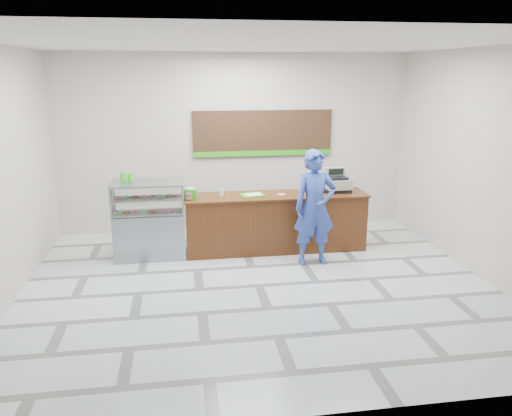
{
  "coord_description": "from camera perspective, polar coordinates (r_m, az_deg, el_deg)",
  "views": [
    {
      "loc": [
        -1.1,
        -6.88,
        3.13
      ],
      "look_at": [
        0.09,
        0.9,
        0.97
      ],
      "focal_mm": 35.0,
      "sensor_mm": 36.0,
      "label": 1
    }
  ],
  "objects": [
    {
      "name": "green_cup_right",
      "position": [
        8.82,
        -14.21,
        3.48
      ],
      "size": [
        0.08,
        0.08,
        0.13
      ],
      "primitive_type": "cylinder",
      "color": "green",
      "rests_on": "display_case"
    },
    {
      "name": "straw_cup",
      "position": [
        8.77,
        -3.95,
        1.8
      ],
      "size": [
        0.08,
        0.08,
        0.11
      ],
      "primitive_type": "cylinder",
      "color": "silver",
      "rests_on": "sales_counter"
    },
    {
      "name": "floor",
      "position": [
        7.64,
        0.34,
        -8.87
      ],
      "size": [
        7.0,
        7.0,
        0.0
      ],
      "primitive_type": "plane",
      "color": "silver",
      "rests_on": "ground"
    },
    {
      "name": "napkin_box",
      "position": [
        8.83,
        -7.51,
        1.85
      ],
      "size": [
        0.19,
        0.19,
        0.13
      ],
      "primitive_type": "cube",
      "rotation": [
        0.0,
        0.0,
        -0.32
      ],
      "color": "white",
      "rests_on": "sales_counter"
    },
    {
      "name": "display_case",
      "position": [
        8.8,
        -12.08,
        -1.23
      ],
      "size": [
        1.22,
        0.72,
        1.33
      ],
      "color": "gray",
      "rests_on": "floor"
    },
    {
      "name": "back_wall",
      "position": [
        10.04,
        -2.36,
        7.39
      ],
      "size": [
        7.0,
        0.0,
        7.0
      ],
      "primitive_type": "plane",
      "rotation": [
        1.57,
        0.0,
        0.0
      ],
      "color": "beige",
      "rests_on": "floor"
    },
    {
      "name": "cash_register",
      "position": [
        9.18,
        9.21,
        2.87
      ],
      "size": [
        0.45,
        0.48,
        0.41
      ],
      "rotation": [
        0.0,
        0.0,
        0.04
      ],
      "color": "black",
      "rests_on": "sales_counter"
    },
    {
      "name": "customer",
      "position": [
        8.28,
        6.73,
        0.03
      ],
      "size": [
        0.71,
        0.47,
        1.92
      ],
      "primitive_type": "imported",
      "rotation": [
        0.0,
        0.0,
        0.01
      ],
      "color": "#2E46A1",
      "rests_on": "floor"
    },
    {
      "name": "donut_decal",
      "position": [
        8.86,
        2.9,
        1.59
      ],
      "size": [
        0.16,
        0.16,
        0.0
      ],
      "primitive_type": "cylinder",
      "color": "pink",
      "rests_on": "sales_counter"
    },
    {
      "name": "promo_box",
      "position": [
        8.54,
        -7.47,
        1.56
      ],
      "size": [
        0.22,
        0.17,
        0.18
      ],
      "primitive_type": "cube",
      "rotation": [
        0.0,
        0.0,
        -0.19
      ],
      "color": "green",
      "rests_on": "sales_counter"
    },
    {
      "name": "serving_tray",
      "position": [
        8.76,
        -0.45,
        1.51
      ],
      "size": [
        0.45,
        0.37,
        0.02
      ],
      "rotation": [
        0.0,
        0.0,
        0.23
      ],
      "color": "#3FCD1F",
      "rests_on": "sales_counter"
    },
    {
      "name": "card_terminal",
      "position": [
        9.09,
        7.86,
        1.93
      ],
      "size": [
        0.12,
        0.17,
        0.04
      ],
      "primitive_type": "cube",
      "rotation": [
        0.0,
        0.0,
        -0.3
      ],
      "color": "black",
      "rests_on": "sales_counter"
    },
    {
      "name": "sales_counter",
      "position": [
        8.98,
        2.25,
        -1.62
      ],
      "size": [
        3.26,
        0.76,
        1.03
      ],
      "color": "#5A2D13",
      "rests_on": "floor"
    },
    {
      "name": "menu_board",
      "position": [
        10.05,
        0.8,
        8.46
      ],
      "size": [
        2.8,
        0.06,
        0.9
      ],
      "color": "black",
      "rests_on": "back_wall"
    },
    {
      "name": "ceiling",
      "position": [
        6.98,
        0.38,
        18.34
      ],
      "size": [
        7.0,
        7.0,
        0.0
      ],
      "primitive_type": "plane",
      "rotation": [
        3.14,
        0.0,
        0.0
      ],
      "color": "silver",
      "rests_on": "back_wall"
    },
    {
      "name": "green_cup_left",
      "position": [
        8.82,
        -14.96,
        3.49
      ],
      "size": [
        0.1,
        0.1,
        0.15
      ],
      "primitive_type": "cylinder",
      "color": "green",
      "rests_on": "display_case"
    }
  ]
}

